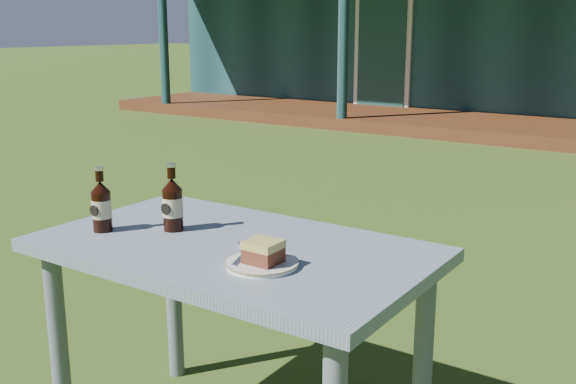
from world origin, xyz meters
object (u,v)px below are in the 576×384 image
Objects in this scene: cafe_table at (233,275)px; cola_bottle_far at (101,206)px; plate at (262,263)px; cola_bottle_near at (173,204)px; cake_slice at (263,251)px.

cafe_table is 5.72× the size of cola_bottle_far.
plate is 0.46m from cola_bottle_near.
cake_slice is 0.63m from cola_bottle_far.
cola_bottle_near is at bearing 165.48° from plate.
cola_bottle_far reaches higher than cake_slice.
cola_bottle_far is at bearing -178.11° from plate.
cola_bottle_near reaches higher than cola_bottle_far.
cafe_table is 13.04× the size of cake_slice.
cake_slice reaches higher than cafe_table.
cake_slice is at bearing 1.53° from cola_bottle_far.
cafe_table is 0.27m from cake_slice.
cola_bottle_near is (-0.44, 0.11, 0.08)m from plate.
cake_slice is at bearing -14.73° from cola_bottle_near.
cafe_table is at bearing -0.42° from cola_bottle_near.
cola_bottle_near reaches higher than plate.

